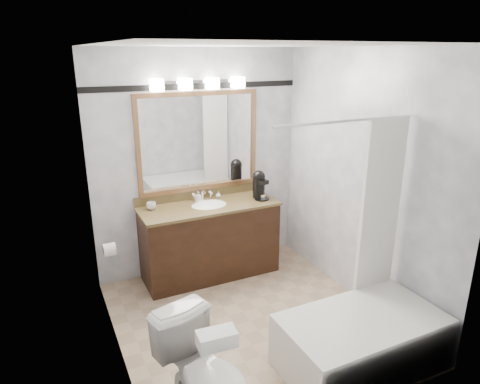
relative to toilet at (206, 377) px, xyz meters
name	(u,v)px	position (x,y,z in m)	size (l,w,h in m)	color
room	(251,197)	(0.80, 0.92, 0.86)	(2.42, 2.62, 2.52)	tan
vanity	(210,239)	(0.80, 1.94, 0.05)	(1.53, 0.58, 0.97)	black
mirror	(199,142)	(0.80, 2.20, 1.11)	(1.40, 0.04, 1.10)	#936742
vanity_light_bar	(199,83)	(0.80, 2.15, 1.74)	(1.02, 0.14, 0.12)	silver
accent_stripe	(197,86)	(0.80, 2.21, 1.71)	(2.40, 0.01, 0.06)	black
bathtub	(362,333)	(1.36, 0.02, -0.11)	(1.30, 0.75, 1.96)	white
tp_roll	(109,250)	(-0.34, 1.58, 0.31)	(0.12, 0.12, 0.11)	white
toilet	(206,377)	(0.00, 0.00, 0.00)	(0.43, 0.76, 0.78)	white
tissue_box	(217,339)	(0.00, -0.20, 0.44)	(0.24, 0.13, 0.10)	white
coffee_maker	(259,184)	(1.40, 1.89, 0.63)	(0.17, 0.21, 0.33)	black
cup_left	(151,206)	(0.20, 2.07, 0.50)	(0.10, 0.10, 0.08)	white
soap_bottle_a	(198,197)	(0.73, 2.07, 0.52)	(0.05, 0.06, 0.12)	white
soap_bottle_b	(218,195)	(0.99, 2.11, 0.50)	(0.06, 0.06, 0.08)	white
soap_bar	(200,201)	(0.74, 2.05, 0.47)	(0.09, 0.06, 0.03)	beige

